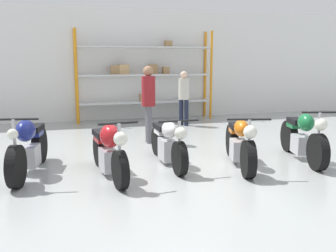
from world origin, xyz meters
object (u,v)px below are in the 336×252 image
object	(u,v)px
motorcycle_blue	(29,147)
motorcycle_white	(168,142)
shelving_rack	(144,74)
motorcycle_green	(303,137)
person_near_rack	(184,94)
motorcycle_red	(109,150)
person_browsing	(149,98)
motorcycle_orange	(240,143)

from	to	relation	value
motorcycle_blue	motorcycle_white	bearing A→B (deg)	98.93
motorcycle_white	shelving_rack	bearing A→B (deg)	171.95
motorcycle_green	person_near_rack	world-z (taller)	person_near_rack
motorcycle_red	motorcycle_white	size ratio (longest dim) A/B	0.96
motorcycle_blue	motorcycle_white	xyz separation A→B (m)	(2.45, -0.07, -0.05)
shelving_rack	person_browsing	xyz separation A→B (m)	(-0.66, -3.46, -0.42)
motorcycle_red	motorcycle_blue	bearing A→B (deg)	-119.61
motorcycle_green	person_near_rack	xyz separation A→B (m)	(-0.98, 4.41, 0.50)
motorcycle_green	motorcycle_white	bearing A→B (deg)	-86.03
motorcycle_blue	motorcycle_red	distance (m)	1.41
motorcycle_green	person_browsing	bearing A→B (deg)	-119.68
motorcycle_orange	motorcycle_green	size ratio (longest dim) A/B	1.01
motorcycle_blue	person_near_rack	world-z (taller)	person_near_rack
motorcycle_blue	person_browsing	distance (m)	3.20
person_browsing	motorcycle_white	bearing A→B (deg)	90.76
motorcycle_blue	motorcycle_orange	xyz separation A→B (m)	(3.69, -0.55, -0.05)
shelving_rack	motorcycle_white	distance (m)	5.55
motorcycle_blue	motorcycle_green	distance (m)	5.08
motorcycle_green	person_browsing	xyz separation A→B (m)	(-2.52, 2.38, 0.62)
motorcycle_green	shelving_rack	bearing A→B (deg)	-148.61
motorcycle_orange	motorcycle_green	xyz separation A→B (m)	(1.36, 0.03, 0.03)
motorcycle_blue	motorcycle_orange	distance (m)	3.74
person_browsing	person_near_rack	xyz separation A→B (m)	(1.55, 2.03, -0.12)
motorcycle_orange	motorcycle_white	bearing A→B (deg)	-95.78
person_near_rack	shelving_rack	bearing A→B (deg)	-100.39
motorcycle_red	person_browsing	size ratio (longest dim) A/B	1.10
motorcycle_red	motorcycle_green	xyz separation A→B (m)	(3.76, 0.02, -0.01)
motorcycle_green	person_near_rack	size ratio (longest dim) A/B	1.28
motorcycle_red	motorcycle_orange	xyz separation A→B (m)	(2.40, -0.01, -0.04)
person_browsing	person_near_rack	world-z (taller)	person_browsing
motorcycle_white	motorcycle_orange	xyz separation A→B (m)	(1.25, -0.48, 0.01)
motorcycle_blue	person_browsing	bearing A→B (deg)	136.90
person_browsing	motorcycle_red	bearing A→B (deg)	66.08
motorcycle_blue	motorcycle_red	bearing A→B (deg)	77.93
person_near_rack	person_browsing	bearing A→B (deg)	10.39
motorcycle_red	person_browsing	world-z (taller)	person_browsing
shelving_rack	person_near_rack	size ratio (longest dim) A/B	2.75
motorcycle_white	motorcycle_orange	distance (m)	1.33
motorcycle_red	motorcycle_green	size ratio (longest dim) A/B	0.96
motorcycle_orange	shelving_rack	bearing A→B (deg)	-159.96
motorcycle_white	person_browsing	world-z (taller)	person_browsing
motorcycle_red	motorcycle_orange	size ratio (longest dim) A/B	0.95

